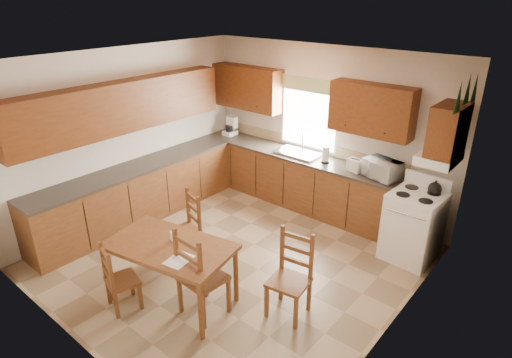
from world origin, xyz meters
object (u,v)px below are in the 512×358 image
Objects in this scene: stove at (413,227)px; microwave at (382,169)px; chair_far_left at (184,227)px; chair_far_right at (289,277)px; dining_table at (172,273)px; chair_near_left at (122,276)px; chair_near_right at (203,272)px.

stove is 0.95m from microwave.
chair_far_left is 1.78m from chair_far_right.
chair_far_right is at bearing 18.68° from dining_table.
chair_far_right is at bearing -75.71° from microwave.
chair_near_left is (-1.51, -3.49, -0.63)m from microwave.
microwave reaches higher than chair_near_left.
dining_table is at bearing -120.40° from stove.
stove is at bearing 44.89° from dining_table.
microwave is 3.08m from chair_near_right.
chair_near_left is at bearing 37.47° from chair_near_right.
chair_near_right is 0.97m from chair_far_right.
microwave is (-0.67, 0.32, 0.58)m from stove.
microwave is 3.33m from dining_table.
dining_table is 0.91m from chair_far_left.
chair_near_left is 1.93m from chair_far_right.
chair_far_right reaches higher than chair_far_left.
dining_table is 1.31× the size of chair_near_right.
chair_near_right is at bearing -114.32° from stove.
microwave is 2.98m from chair_far_left.
chair_far_right is at bearing -138.55° from chair_near_right.
chair_near_left is 0.84× the size of chair_far_right.
chair_far_left is at bearing -27.27° from chair_near_right.
microwave reaches higher than stove.
chair_near_right is (0.80, 0.54, 0.13)m from chair_near_left.
microwave reaches higher than chair_near_right.
stove is 3.85m from chair_near_left.
microwave is 0.48× the size of chair_far_left.
stove is 1.00× the size of chair_far_left.
chair_far_left is (-2.41, -2.03, 0.00)m from stove.
chair_far_left is at bearing -63.15° from chair_near_left.
chair_far_right is (0.76, 0.60, -0.04)m from chair_near_right.
chair_near_left reaches higher than dining_table.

